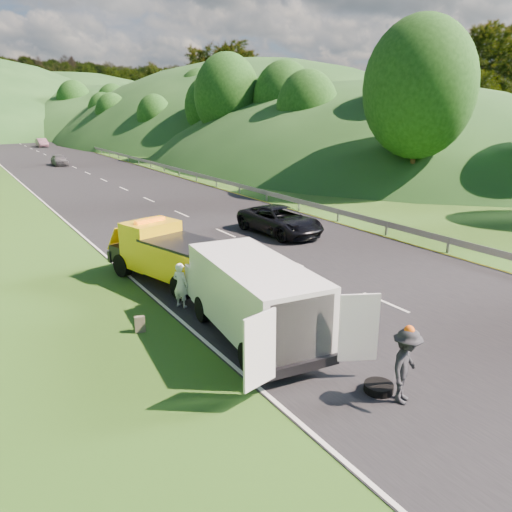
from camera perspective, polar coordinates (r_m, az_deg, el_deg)
ground at (r=18.16m, az=3.38°, el=-5.25°), size 320.00×320.00×0.00m
road_surface at (r=55.60m, az=-18.69°, el=8.96°), size 14.00×200.00×0.02m
guardrail at (r=69.50m, az=-15.31°, el=10.66°), size 0.06×140.00×1.52m
tree_line_right at (r=80.94m, az=-8.16°, el=11.87°), size 14.00×140.00×14.00m
hills_backdrop at (r=149.42m, az=-26.40°, el=12.56°), size 201.00×288.60×44.00m
tow_truck at (r=20.13m, az=-10.11°, el=0.33°), size 3.44×5.98×2.42m
white_van at (r=15.00m, az=-0.44°, el=-4.45°), size 3.73×7.12×2.43m
woman at (r=17.87m, az=-8.51°, el=-5.78°), size 0.67×0.72×1.61m
child at (r=16.96m, az=0.22°, el=-6.87°), size 0.54×0.47×0.95m
worker at (r=12.97m, az=16.38°, el=-15.68°), size 1.40×1.16×1.89m
suitcase at (r=16.15m, az=-13.13°, el=-7.60°), size 0.35×0.24×0.52m
spare_tire at (r=13.20m, az=13.80°, el=-14.83°), size 0.73×0.73×0.20m
passing_suv at (r=27.59m, az=2.75°, el=2.53°), size 2.88×5.59×1.51m
dist_car_a at (r=63.92m, az=-21.50°, el=9.60°), size 1.51×3.76×1.28m
dist_car_b at (r=93.92m, az=-23.22°, el=11.38°), size 1.48×4.24×1.40m
dist_car_c at (r=110.18m, az=-26.11°, el=11.66°), size 1.87×4.59×1.33m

